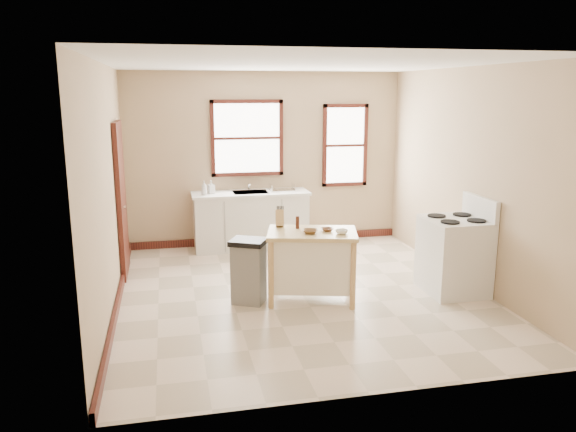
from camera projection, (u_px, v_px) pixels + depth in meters
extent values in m
plane|color=beige|center=(301.00, 293.00, 7.09)|extent=(5.00, 5.00, 0.00)
plane|color=white|center=(302.00, 64.00, 6.48)|extent=(5.00, 5.00, 0.00)
cube|color=tan|center=(266.00, 159.00, 9.17)|extent=(4.50, 0.04, 2.80)
cube|color=tan|center=(107.00, 190.00, 6.32)|extent=(0.04, 5.00, 2.80)
cube|color=tan|center=(470.00, 177.00, 7.25)|extent=(0.04, 5.00, 2.80)
cube|color=black|center=(121.00, 199.00, 7.64)|extent=(0.06, 0.90, 2.10)
cube|color=black|center=(267.00, 239.00, 9.43)|extent=(4.50, 0.04, 0.12)
cube|color=black|center=(118.00, 302.00, 6.62)|extent=(0.04, 5.00, 0.12)
cylinder|color=silver|center=(249.00, 183.00, 9.07)|extent=(0.03, 0.03, 0.22)
imported|color=#B2B2B2|center=(204.00, 188.00, 8.65)|extent=(0.09, 0.09, 0.22)
imported|color=#B2B2B2|center=(211.00, 187.00, 8.77)|extent=(0.12, 0.12, 0.21)
cylinder|color=#451F12|center=(298.00, 223.00, 6.79)|extent=(0.05, 0.05, 0.15)
imported|color=brown|center=(310.00, 231.00, 6.57)|extent=(0.24, 0.24, 0.04)
imported|color=brown|center=(327.00, 230.00, 6.68)|extent=(0.16, 0.16, 0.04)
imported|color=white|center=(342.00, 232.00, 6.55)|extent=(0.21, 0.21, 0.05)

